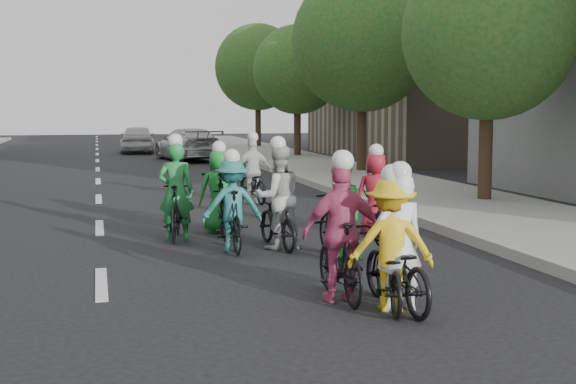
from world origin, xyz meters
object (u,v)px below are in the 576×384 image
object	(u,v)px
cyclist_9	(219,197)
follow_car_lead	(188,144)
cyclist_4	(375,204)
cyclist_6	(277,208)
cyclist_5	(176,203)
follow_car_trail	(137,139)
cyclist_8	(253,178)
cyclist_3	(341,246)
cyclist_0	(396,261)
cyclist_7	(232,212)
cyclist_2	(390,256)
cyclist_1	(340,218)

from	to	relation	value
cyclist_9	follow_car_lead	distance (m)	20.30
cyclist_4	cyclist_6	world-z (taller)	cyclist_6
cyclist_5	follow_car_trail	size ratio (longest dim) A/B	0.44
cyclist_8	cyclist_9	world-z (taller)	cyclist_8
cyclist_3	cyclist_4	bearing A→B (deg)	-114.91
cyclist_9	cyclist_0	bearing A→B (deg)	100.74
cyclist_6	cyclist_9	world-z (taller)	cyclist_6
cyclist_4	cyclist_5	world-z (taller)	cyclist_5
cyclist_7	follow_car_trail	world-z (taller)	cyclist_7
follow_car_trail	cyclist_2	bearing A→B (deg)	95.58
cyclist_6	cyclist_8	bearing A→B (deg)	-103.87
cyclist_1	cyclist_4	bearing A→B (deg)	-126.68
cyclist_5	cyclist_6	distance (m)	1.94
cyclist_1	cyclist_2	bearing A→B (deg)	79.30
cyclist_3	cyclist_7	size ratio (longest dim) A/B	1.07
cyclist_7	follow_car_trail	bearing A→B (deg)	-90.40
cyclist_0	cyclist_4	bearing A→B (deg)	-109.93
cyclist_0	follow_car_lead	world-z (taller)	cyclist_0
cyclist_6	follow_car_trail	distance (m)	28.67
cyclist_4	cyclist_6	xyz separation A→B (m)	(-1.99, -0.91, 0.08)
cyclist_0	cyclist_8	distance (m)	10.44
cyclist_8	cyclist_5	bearing A→B (deg)	56.37
cyclist_4	follow_car_lead	world-z (taller)	cyclist_4
cyclist_0	follow_car_trail	distance (m)	32.85
cyclist_0	cyclist_2	xyz separation A→B (m)	(-0.08, 0.02, 0.06)
cyclist_4	follow_car_lead	bearing A→B (deg)	-78.78
cyclist_0	cyclist_2	bearing A→B (deg)	-15.91
cyclist_9	follow_car_lead	size ratio (longest dim) A/B	0.39
cyclist_8	follow_car_lead	world-z (taller)	cyclist_8
cyclist_6	cyclist_5	bearing A→B (deg)	-45.06
cyclist_1	cyclist_7	world-z (taller)	cyclist_1
cyclist_2	cyclist_4	distance (m)	5.31
cyclist_2	cyclist_3	size ratio (longest dim) A/B	0.92
cyclist_6	follow_car_lead	distance (m)	22.17
follow_car_trail	cyclist_4	bearing A→B (deg)	99.28
cyclist_1	cyclist_8	distance (m)	7.35
cyclist_3	follow_car_trail	world-z (taller)	cyclist_3
cyclist_6	cyclist_9	size ratio (longest dim) A/B	0.97
cyclist_4	cyclist_5	xyz separation A→B (m)	(-3.51, 0.30, 0.07)
cyclist_2	cyclist_4	size ratio (longest dim) A/B	1.01
cyclist_2	follow_car_trail	xyz separation A→B (m)	(-1.17, 32.80, 0.10)
cyclist_0	cyclist_2	distance (m)	0.10
cyclist_9	follow_car_lead	world-z (taller)	cyclist_9
cyclist_8	follow_car_lead	xyz separation A→B (m)	(0.21, 15.88, 0.11)
cyclist_8	follow_car_trail	bearing A→B (deg)	-94.90
cyclist_1	cyclist_2	xyz separation A→B (m)	(-0.35, -3.07, -0.02)
cyclist_9	follow_car_trail	bearing A→B (deg)	-89.26
cyclist_4	cyclist_6	bearing A→B (deg)	33.14
cyclist_0	follow_car_trail	xyz separation A→B (m)	(-1.25, 32.82, 0.16)
cyclist_6	cyclist_8	world-z (taller)	cyclist_6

